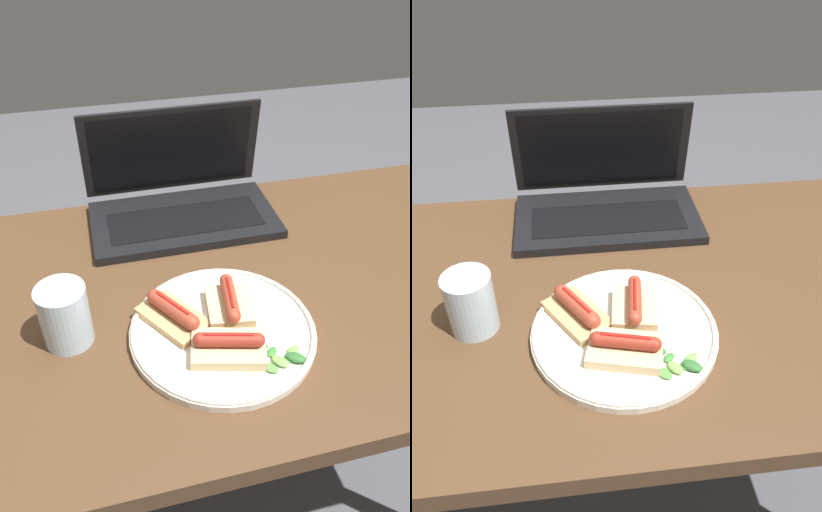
# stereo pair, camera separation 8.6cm
# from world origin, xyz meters

# --- Properties ---
(ground_plane) EXTENTS (6.00, 6.00, 0.00)m
(ground_plane) POSITION_xyz_m (0.00, 0.00, 0.00)
(ground_plane) COLOR #4C4C51
(desk) EXTENTS (1.44, 0.68, 0.77)m
(desk) POSITION_xyz_m (0.00, 0.00, 0.69)
(desk) COLOR #4C331E
(desk) RESTS_ON ground_plane
(laptop) EXTENTS (0.38, 0.24, 0.21)m
(laptop) POSITION_xyz_m (0.07, 0.25, 0.81)
(laptop) COLOR black
(laptop) RESTS_ON desk
(plate) EXTENTS (0.29, 0.29, 0.02)m
(plate) POSITION_xyz_m (0.06, -0.11, 0.78)
(plate) COLOR silver
(plate) RESTS_ON desk
(sausage_toast_left) EXTENTS (0.12, 0.10, 0.04)m
(sausage_toast_left) POSITION_xyz_m (0.05, -0.16, 0.80)
(sausage_toast_left) COLOR #D6B784
(sausage_toast_left) RESTS_ON plate
(sausage_toast_middle) EXTENTS (0.08, 0.11, 0.04)m
(sausage_toast_middle) POSITION_xyz_m (0.08, -0.07, 0.80)
(sausage_toast_middle) COLOR #D6B784
(sausage_toast_middle) RESTS_ON plate
(sausage_toast_right) EXTENTS (0.12, 0.13, 0.04)m
(sausage_toast_right) POSITION_xyz_m (-0.01, -0.07, 0.80)
(sausage_toast_right) COLOR tan
(sausage_toast_right) RESTS_ON plate
(salad_pile) EXTENTS (0.08, 0.07, 0.01)m
(salad_pile) POSITION_xyz_m (0.13, -0.19, 0.79)
(salad_pile) COLOR #2D662D
(salad_pile) RESTS_ON plate
(drinking_glass) EXTENTS (0.08, 0.08, 0.10)m
(drinking_glass) POSITION_xyz_m (-0.18, -0.06, 0.82)
(drinking_glass) COLOR silver
(drinking_glass) RESTS_ON desk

